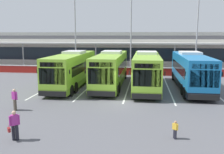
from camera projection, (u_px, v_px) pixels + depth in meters
ground_plane at (123, 102)px, 20.51m from camera, size 200.00×200.00×0.00m
terminal_building at (136, 49)px, 46.30m from camera, size 70.00×13.00×6.00m
red_barrier_wall at (133, 71)px, 34.59m from camera, size 60.00×0.40×1.10m
coach_bus_leftmost at (72, 70)px, 26.93m from camera, size 2.99×12.15×3.78m
coach_bus_left_centre at (111, 70)px, 26.94m from camera, size 2.99×12.15×3.78m
coach_bus_centre at (146, 71)px, 26.01m from camera, size 2.99×12.15×3.78m
coach_bus_right_centre at (191, 71)px, 25.70m from camera, size 2.99×12.15×3.78m
bay_stripe_far_west at (53, 85)px, 27.48m from camera, size 0.14×13.00×0.01m
bay_stripe_west at (90, 86)px, 26.92m from camera, size 0.14×13.00×0.01m
bay_stripe_mid_west at (128, 87)px, 26.37m from camera, size 0.14×13.00×0.01m
bay_stripe_centre at (168, 88)px, 25.82m from camera, size 0.14×13.00×0.01m
bay_stripe_mid_east at (210, 90)px, 25.27m from camera, size 0.14×13.00×0.01m
pedestrian_with_handbag at (14, 125)px, 12.99m from camera, size 0.60×0.54×1.62m
pedestrian_child at (175, 129)px, 13.23m from camera, size 0.30×0.26×1.00m
pedestrian_near_bin at (15, 99)px, 18.23m from camera, size 0.53×0.39×1.62m
lamp_post_west at (75, 30)px, 36.42m from camera, size 3.24×0.28×11.00m
lamp_post_centre at (131, 30)px, 36.48m from camera, size 3.24×0.28×11.00m
lamp_post_east at (197, 29)px, 34.10m from camera, size 3.24×0.28×11.00m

